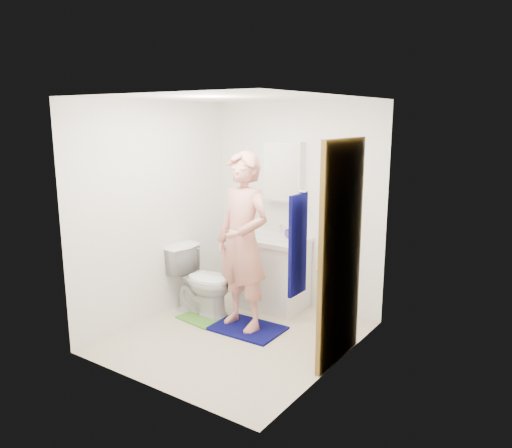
{
  "coord_description": "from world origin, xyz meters",
  "views": [
    {
      "loc": [
        2.89,
        -3.85,
        2.22
      ],
      "look_at": [
        0.07,
        0.25,
        1.16
      ],
      "focal_mm": 35.0,
      "sensor_mm": 36.0,
      "label": 1
    }
  ],
  "objects_px": {
    "man": "(243,242)",
    "towel": "(298,245)",
    "toothbrush_cup": "(289,234)",
    "medicine_cabinet": "(283,172)",
    "toilet": "(202,280)",
    "soap_dispenser": "(250,228)",
    "vanity_cabinet": "(272,274)"
  },
  "relations": [
    {
      "from": "towel",
      "to": "toilet",
      "type": "distance_m",
      "value": 2.12
    },
    {
      "from": "medicine_cabinet",
      "to": "towel",
      "type": "height_order",
      "value": "medicine_cabinet"
    },
    {
      "from": "medicine_cabinet",
      "to": "man",
      "type": "distance_m",
      "value": 1.13
    },
    {
      "from": "soap_dispenser",
      "to": "toothbrush_cup",
      "type": "xyz_separation_m",
      "value": [
        0.46,
        0.16,
        -0.04
      ]
    },
    {
      "from": "towel",
      "to": "man",
      "type": "bearing_deg",
      "value": 144.44
    },
    {
      "from": "vanity_cabinet",
      "to": "man",
      "type": "relative_size",
      "value": 0.43
    },
    {
      "from": "vanity_cabinet",
      "to": "toothbrush_cup",
      "type": "xyz_separation_m",
      "value": [
        0.16,
        0.11,
        0.5
      ]
    },
    {
      "from": "medicine_cabinet",
      "to": "towel",
      "type": "bearing_deg",
      "value": -55.39
    },
    {
      "from": "toilet",
      "to": "toothbrush_cup",
      "type": "relative_size",
      "value": 6.8
    },
    {
      "from": "medicine_cabinet",
      "to": "toilet",
      "type": "bearing_deg",
      "value": -123.12
    },
    {
      "from": "towel",
      "to": "toothbrush_cup",
      "type": "height_order",
      "value": "towel"
    },
    {
      "from": "toothbrush_cup",
      "to": "man",
      "type": "distance_m",
      "value": 0.81
    },
    {
      "from": "medicine_cabinet",
      "to": "man",
      "type": "bearing_deg",
      "value": -85.13
    },
    {
      "from": "toilet",
      "to": "soap_dispenser",
      "type": "relative_size",
      "value": 4.45
    },
    {
      "from": "vanity_cabinet",
      "to": "toothbrush_cup",
      "type": "distance_m",
      "value": 0.53
    },
    {
      "from": "towel",
      "to": "toilet",
      "type": "xyz_separation_m",
      "value": [
        -1.74,
        0.86,
        -0.86
      ]
    },
    {
      "from": "toilet",
      "to": "man",
      "type": "height_order",
      "value": "man"
    },
    {
      "from": "man",
      "to": "toothbrush_cup",
      "type": "bearing_deg",
      "value": 94.28
    },
    {
      "from": "towel",
      "to": "soap_dispenser",
      "type": "xyz_separation_m",
      "value": [
        -1.48,
        1.44,
        -0.31
      ]
    },
    {
      "from": "medicine_cabinet",
      "to": "towel",
      "type": "relative_size",
      "value": 0.87
    },
    {
      "from": "medicine_cabinet",
      "to": "towel",
      "type": "distance_m",
      "value": 2.11
    },
    {
      "from": "vanity_cabinet",
      "to": "medicine_cabinet",
      "type": "height_order",
      "value": "medicine_cabinet"
    },
    {
      "from": "towel",
      "to": "man",
      "type": "height_order",
      "value": "man"
    },
    {
      "from": "medicine_cabinet",
      "to": "toilet",
      "type": "xyz_separation_m",
      "value": [
        -0.56,
        -0.85,
        -1.21
      ]
    },
    {
      "from": "soap_dispenser",
      "to": "man",
      "type": "bearing_deg",
      "value": -60.03
    },
    {
      "from": "soap_dispenser",
      "to": "man",
      "type": "relative_size",
      "value": 0.09
    },
    {
      "from": "vanity_cabinet",
      "to": "toothbrush_cup",
      "type": "relative_size",
      "value": 6.92
    },
    {
      "from": "toilet",
      "to": "toothbrush_cup",
      "type": "xyz_separation_m",
      "value": [
        0.72,
        0.73,
        0.5
      ]
    },
    {
      "from": "vanity_cabinet",
      "to": "soap_dispenser",
      "type": "height_order",
      "value": "soap_dispenser"
    },
    {
      "from": "toilet",
      "to": "toothbrush_cup",
      "type": "bearing_deg",
      "value": -41.56
    },
    {
      "from": "man",
      "to": "towel",
      "type": "bearing_deg",
      "value": -25.54
    },
    {
      "from": "soap_dispenser",
      "to": "toothbrush_cup",
      "type": "height_order",
      "value": "soap_dispenser"
    }
  ]
}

